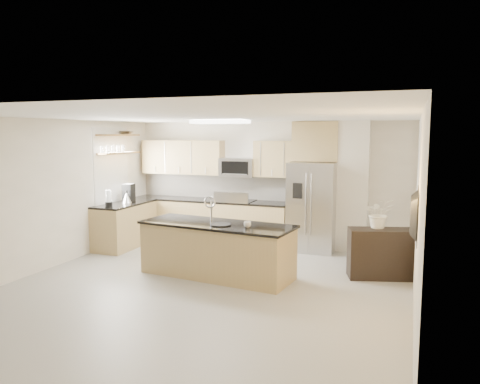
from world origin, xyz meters
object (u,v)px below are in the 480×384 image
at_px(cup, 247,224).
at_px(flower_vase, 379,206).
at_px(platter, 221,225).
at_px(coffee_maker, 129,193).
at_px(blender, 109,199).
at_px(kettle, 127,198).
at_px(microwave, 238,167).
at_px(range, 236,222).
at_px(bowl, 126,132).
at_px(television, 410,214).
at_px(refrigerator, 312,207).
at_px(island, 217,249).
at_px(credenza, 380,254).

xyz_separation_m(cup, flower_vase, (1.91, 1.03, 0.25)).
xyz_separation_m(platter, coffee_maker, (-2.75, 1.55, 0.20)).
distance_m(platter, blender, 2.86).
bearing_deg(kettle, microwave, 30.19).
relative_size(range, bowl, 2.95).
relative_size(cup, television, 0.11).
height_order(microwave, television, microwave).
xyz_separation_m(blender, coffee_maker, (-0.02, 0.72, 0.04)).
xyz_separation_m(cup, blender, (-3.20, 0.84, 0.13)).
height_order(cup, platter, cup).
bearing_deg(kettle, bowl, 119.67).
height_order(bowl, television, bowl).
bearing_deg(refrigerator, island, -116.60).
xyz_separation_m(island, platter, (0.12, -0.13, 0.45)).
bearing_deg(kettle, blender, -95.26).
bearing_deg(bowl, coffee_maker, -54.36).
bearing_deg(coffee_maker, blender, -88.41).
height_order(microwave, credenza, microwave).
bearing_deg(kettle, coffee_maker, 111.39).
xyz_separation_m(range, kettle, (-2.03, -1.05, 0.56)).
relative_size(credenza, kettle, 4.02).
bearing_deg(credenza, television, -91.60).
height_order(range, microwave, microwave).
relative_size(range, credenza, 1.12).
xyz_separation_m(refrigerator, flower_vase, (1.37, -1.36, 0.29)).
relative_size(kettle, television, 0.23).
bearing_deg(microwave, range, -90.00).
relative_size(platter, bowl, 0.88).
relative_size(range, platter, 3.35).
height_order(blender, television, television).
bearing_deg(refrigerator, kettle, -164.70).
bearing_deg(island, bowl, 156.46).
xyz_separation_m(microwave, bowl, (-2.25, -0.78, 0.75)).
distance_m(island, kettle, 2.90).
bearing_deg(range, refrigerator, -1.60).
distance_m(range, platter, 2.54).
bearing_deg(platter, range, 105.18).
height_order(credenza, television, television).
height_order(range, television, television).
distance_m(refrigerator, platter, 2.58).
xyz_separation_m(kettle, television, (5.54, -2.07, 0.32)).
bearing_deg(range, cup, -65.30).
bearing_deg(island, refrigerator, 70.20).
bearing_deg(range, platter, -74.82).
height_order(microwave, cup, microwave).
relative_size(range, refrigerator, 0.64).
bearing_deg(credenza, range, 138.02).
bearing_deg(cup, coffee_maker, 154.08).
bearing_deg(television, coffee_maker, 68.17).
bearing_deg(bowl, range, 16.32).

